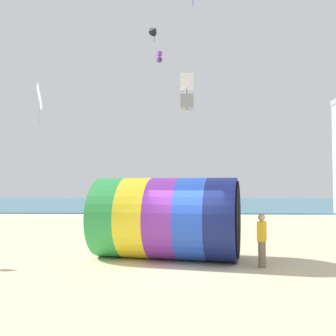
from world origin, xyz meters
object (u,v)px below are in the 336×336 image
at_px(kite_purple_box, 159,57).
at_px(kite_white_diamond, 39,97).
at_px(bystander_near_water, 162,218).
at_px(kite_black_delta, 154,30).
at_px(kite_handler, 262,240).
at_px(giant_inflatable_tube, 167,218).
at_px(kite_white_box, 187,92).

distance_m(kite_purple_box, kite_white_diamond, 9.62).
xyz_separation_m(kite_purple_box, bystander_near_water, (0.56, -6.57, -11.44)).
bearing_deg(kite_black_delta, kite_handler, -74.89).
bearing_deg(kite_white_diamond, kite_black_delta, 48.98).
relative_size(giant_inflatable_tube, kite_white_box, 3.94).
relative_size(giant_inflatable_tube, kite_purple_box, 6.90).
bearing_deg(kite_purple_box, kite_handler, -74.39).
bearing_deg(kite_white_diamond, kite_white_box, -42.54).
xyz_separation_m(kite_handler, kite_white_box, (-2.40, 1.99, 5.41)).
relative_size(kite_purple_box, kite_white_diamond, 0.32).
height_order(giant_inflatable_tube, kite_purple_box, kite_purple_box).
relative_size(kite_purple_box, bystander_near_water, 0.50).
relative_size(kite_white_diamond, bystander_near_water, 1.56).
xyz_separation_m(kite_white_box, kite_black_delta, (-2.41, 15.81, 9.11)).
distance_m(kite_handler, bystander_near_water, 9.37).
xyz_separation_m(giant_inflatable_tube, kite_white_box, (0.76, 0.64, 4.83)).
xyz_separation_m(giant_inflatable_tube, kite_purple_box, (-1.09, 13.83, 10.80)).
bearing_deg(kite_purple_box, bystander_near_water, -85.16).
height_order(kite_black_delta, kite_white_diamond, kite_black_delta).
bearing_deg(kite_white_diamond, giant_inflatable_tube, -47.20).
xyz_separation_m(kite_black_delta, kite_purple_box, (0.57, -2.62, -3.14)).
bearing_deg(kite_white_box, kite_purple_box, 97.95).
xyz_separation_m(kite_black_delta, bystander_near_water, (1.12, -9.19, -14.58)).
bearing_deg(kite_white_box, bystander_near_water, 100.99).
height_order(giant_inflatable_tube, kite_white_box, kite_white_box).
distance_m(giant_inflatable_tube, kite_purple_box, 17.59).
bearing_deg(kite_handler, bystander_near_water, 113.17).
distance_m(kite_black_delta, kite_purple_box, 4.13).
distance_m(kite_white_diamond, bystander_near_water, 10.74).
relative_size(giant_inflatable_tube, kite_white_diamond, 2.21).
bearing_deg(kite_purple_box, kite_black_delta, 102.20).
distance_m(giant_inflatable_tube, bystander_near_water, 7.31).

